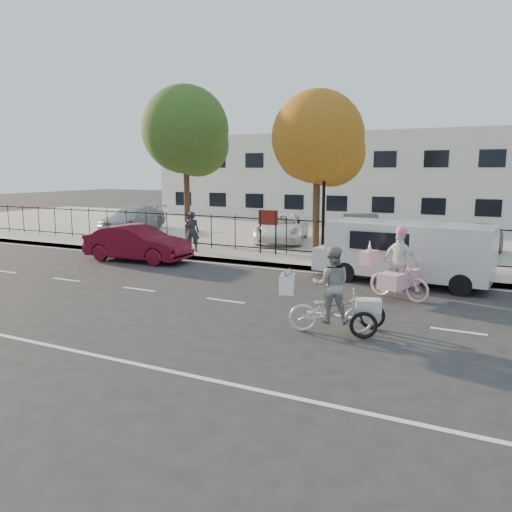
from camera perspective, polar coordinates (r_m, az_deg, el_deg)
The scene contains 20 objects.
ground at distance 13.85m, azimuth -3.50°, elevation -5.14°, with size 120.00×120.00×0.00m, color #333334.
road_markings at distance 13.85m, azimuth -3.50°, elevation -5.12°, with size 60.00×9.52×0.01m, color silver, non-canonical shape.
curb at distance 18.28m, azimuth 4.34°, elevation -1.23°, with size 60.00×0.10×0.15m, color #A8A399.
sidewalk at distance 19.24m, azimuth 5.50°, elevation -0.68°, with size 60.00×2.20×0.15m, color #A8A399.
parking_lot at distance 27.66m, azimuth 12.04°, elevation 2.36°, with size 60.00×15.60×0.15m, color #A8A399.
iron_fence at distance 20.14m, azimuth 6.65°, elevation 2.14°, with size 58.00×0.06×1.50m, color black, non-canonical shape.
building at distance 37.22m, azimuth 16.05°, elevation 8.59°, with size 34.00×10.00×6.00m, color silver.
lamppost at distance 19.42m, azimuth 7.78°, elevation 8.39°, with size 0.36×0.36×4.33m.
street_sign at distance 20.40m, azimuth 1.39°, elevation 3.77°, with size 0.85×0.06×1.80m.
zebra_trike at distance 11.16m, azimuth 8.61°, elevation -4.96°, with size 2.25×1.41×1.94m.
unicorn_bike at distance 14.39m, azimuth 15.94°, elevation -1.83°, with size 2.09×1.51×2.06m.
white_van at distance 16.48m, azimuth 16.68°, elevation 0.66°, with size 5.58×2.30×1.93m.
red_sedan at distance 20.23m, azimuth -13.38°, elevation 1.43°, with size 1.50×4.31×1.42m, color #550919.
pedestrian at distance 21.24m, azimuth -7.33°, elevation 2.79°, with size 0.62×0.41×1.70m, color black.
lot_car_a at distance 29.45m, azimuth -13.91°, elevation 4.21°, with size 1.89×4.66×1.35m, color #ADB1B5.
lot_car_b at distance 24.06m, azimuth 3.00°, elevation 3.25°, with size 2.21×4.78×1.33m, color white.
lot_car_c at distance 22.75m, azimuth 11.78°, elevation 2.85°, with size 1.56×4.47×1.47m, color #515459.
lot_car_d at distance 22.03m, azimuth 23.92°, elevation 1.83°, with size 1.60×3.98×1.36m, color #94969B.
tree_west at distance 23.93m, azimuth -7.71°, elevation 13.65°, with size 4.05×4.05×7.43m.
tree_mid at distance 20.08m, azimuth 7.50°, elevation 12.84°, with size 3.64×3.63×6.65m.
Camera 1 is at (6.64, -11.62, 3.58)m, focal length 35.00 mm.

